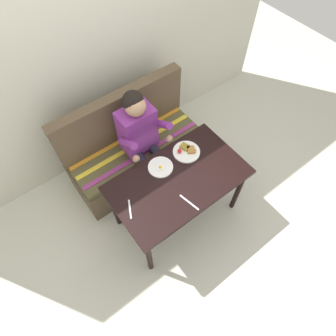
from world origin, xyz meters
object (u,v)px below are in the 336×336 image
(person, at_px, (142,135))
(fork, at_px, (130,209))
(knife, at_px, (189,202))
(table, at_px, (178,184))
(couch, at_px, (134,150))
(plate_breakfast, at_px, (187,151))
(plate_eggs, at_px, (161,167))

(person, xyz_separation_m, fork, (-0.51, -0.58, -0.01))
(fork, bearing_deg, knife, -3.44)
(table, relative_size, knife, 6.00)
(couch, height_order, person, person)
(couch, distance_m, person, 0.45)
(plate_breakfast, distance_m, knife, 0.51)
(person, relative_size, plate_breakfast, 4.83)
(plate_breakfast, relative_size, knife, 1.25)
(person, relative_size, plate_eggs, 5.40)
(table, height_order, plate_breakfast, plate_breakfast)
(table, bearing_deg, person, 88.37)
(plate_eggs, bearing_deg, knife, -92.08)
(fork, bearing_deg, person, 75.21)
(fork, bearing_deg, plate_breakfast, 39.60)
(couch, relative_size, person, 1.19)
(table, bearing_deg, plate_breakfast, 37.27)
(plate_breakfast, height_order, plate_eggs, plate_breakfast)
(fork, xyz_separation_m, knife, (0.42, -0.24, 0.00))
(table, height_order, knife, knife)
(fork, bearing_deg, couch, 83.41)
(plate_breakfast, bearing_deg, fork, -166.98)
(table, xyz_separation_m, person, (0.02, 0.59, 0.09))
(couch, bearing_deg, knife, -93.99)
(table, xyz_separation_m, knife, (-0.07, -0.23, 0.08))
(plate_breakfast, bearing_deg, plate_eggs, 178.69)
(table, bearing_deg, knife, -106.71)
(plate_breakfast, bearing_deg, person, 118.46)
(fork, bearing_deg, table, 25.11)
(table, distance_m, fork, 0.50)
(table, xyz_separation_m, plate_breakfast, (0.24, 0.18, 0.10))
(table, relative_size, fork, 7.06)
(table, height_order, couch, couch)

